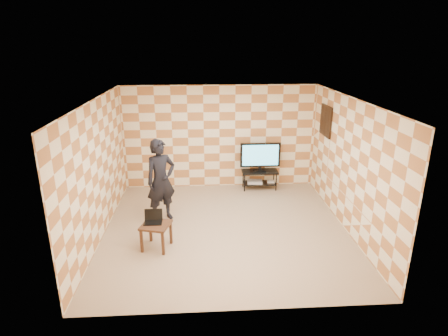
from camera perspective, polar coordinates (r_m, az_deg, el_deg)
The scene contains 14 objects.
floor at distance 7.95m, azimuth 0.27°, elevation -9.28°, with size 5.00×5.00×0.00m, color tan.
wall_back at distance 9.80m, azimuth -0.69°, elevation 4.71°, with size 5.00×0.02×2.70m, color #FEEEC6.
wall_front at distance 5.11m, azimuth 2.19°, elevation -9.17°, with size 5.00×0.02×2.70m, color #FEEEC6.
wall_left at distance 7.66m, azimuth -18.71°, elevation -0.42°, with size 0.02×5.00×2.70m, color #FEEEC6.
wall_right at distance 7.97m, azimuth 18.54°, elevation 0.33°, with size 0.02×5.00×2.70m, color #FEEEC6.
ceiling at distance 7.08m, azimuth 0.31°, elevation 10.35°, with size 5.00×5.00×0.02m, color white.
wall_art at distance 9.21m, azimuth 15.26°, elevation 6.95°, with size 0.04×0.72×0.72m.
tv_stand at distance 9.91m, azimuth 5.44°, elevation -1.18°, with size 0.95×0.43×0.50m.
tv at distance 9.73m, azimuth 5.54°, elevation 1.89°, with size 1.04×0.20×0.76m.
dvd_player at distance 9.93m, azimuth 4.72°, elevation -2.10°, with size 0.39×0.28×0.06m, color #B9B9BB.
game_console at distance 10.01m, azimuth 7.15°, elevation -2.06°, with size 0.20×0.14×0.04m, color silver.
side_table at distance 7.22m, azimuth -10.33°, elevation -9.03°, with size 0.62×0.62×0.50m.
laptop at distance 7.25m, azimuth -10.73°, elevation -7.69°, with size 0.34×0.27×0.23m.
person at distance 8.12m, azimuth -9.59°, elevation -1.89°, with size 0.66×0.43×1.82m, color black.
Camera 1 is at (-0.47, -6.99, 3.76)m, focal length 30.00 mm.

